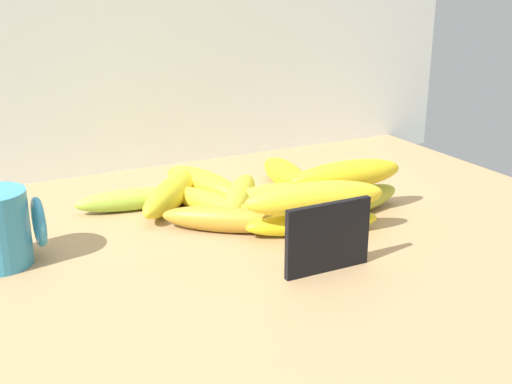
{
  "coord_description": "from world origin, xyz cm",
  "views": [
    {
      "loc": [
        -31.52,
        -69.94,
        36.69
      ],
      "look_at": [
        6.3,
        4.37,
        8.0
      ],
      "focal_mm": 45.94,
      "sensor_mm": 36.0,
      "label": 1
    }
  ],
  "objects_px": {
    "banana_0": "(351,202)",
    "banana_11": "(346,175)",
    "banana_3": "(313,223)",
    "banana_6": "(275,197)",
    "banana_4": "(239,198)",
    "banana_9": "(131,200)",
    "banana_8": "(286,175)",
    "banana_7": "(173,192)",
    "banana_5": "(202,184)",
    "banana_12": "(315,198)",
    "banana_1": "(224,219)",
    "chalkboard_sign": "(327,240)",
    "banana_2": "(214,205)",
    "banana_10": "(303,187)"
  },
  "relations": [
    {
      "from": "banana_4",
      "to": "banana_6",
      "type": "distance_m",
      "value": 0.05
    },
    {
      "from": "banana_4",
      "to": "banana_0",
      "type": "bearing_deg",
      "value": -32.7
    },
    {
      "from": "banana_2",
      "to": "banana_11",
      "type": "relative_size",
      "value": 1.02
    },
    {
      "from": "banana_0",
      "to": "banana_11",
      "type": "height_order",
      "value": "banana_11"
    },
    {
      "from": "banana_3",
      "to": "banana_6",
      "type": "height_order",
      "value": "banana_6"
    },
    {
      "from": "banana_7",
      "to": "banana_8",
      "type": "relative_size",
      "value": 1.27
    },
    {
      "from": "banana_4",
      "to": "banana_9",
      "type": "height_order",
      "value": "banana_4"
    },
    {
      "from": "banana_4",
      "to": "banana_12",
      "type": "height_order",
      "value": "banana_12"
    },
    {
      "from": "banana_5",
      "to": "banana_9",
      "type": "height_order",
      "value": "banana_5"
    },
    {
      "from": "banana_8",
      "to": "chalkboard_sign",
      "type": "bearing_deg",
      "value": -110.49
    },
    {
      "from": "banana_10",
      "to": "banana_11",
      "type": "relative_size",
      "value": 1.06
    },
    {
      "from": "banana_2",
      "to": "banana_12",
      "type": "height_order",
      "value": "banana_12"
    },
    {
      "from": "banana_1",
      "to": "banana_10",
      "type": "height_order",
      "value": "banana_10"
    },
    {
      "from": "banana_8",
      "to": "banana_9",
      "type": "distance_m",
      "value": 0.25
    },
    {
      "from": "banana_0",
      "to": "banana_6",
      "type": "relative_size",
      "value": 1.2
    },
    {
      "from": "banana_6",
      "to": "banana_10",
      "type": "xyz_separation_m",
      "value": [
        0.06,
        0.03,
        -0.0
      ]
    },
    {
      "from": "banana_0",
      "to": "banana_7",
      "type": "relative_size",
      "value": 0.95
    },
    {
      "from": "banana_3",
      "to": "banana_6",
      "type": "xyz_separation_m",
      "value": [
        -0.0,
        0.1,
        0.0
      ]
    },
    {
      "from": "banana_1",
      "to": "banana_12",
      "type": "bearing_deg",
      "value": -35.65
    },
    {
      "from": "banana_0",
      "to": "banana_6",
      "type": "bearing_deg",
      "value": 141.95
    },
    {
      "from": "banana_4",
      "to": "banana_11",
      "type": "bearing_deg",
      "value": -32.18
    },
    {
      "from": "banana_7",
      "to": "banana_8",
      "type": "bearing_deg",
      "value": -1.23
    },
    {
      "from": "banana_1",
      "to": "banana_12",
      "type": "xyz_separation_m",
      "value": [
        0.1,
        -0.07,
        0.04
      ]
    },
    {
      "from": "banana_6",
      "to": "banana_0",
      "type": "bearing_deg",
      "value": -38.05
    },
    {
      "from": "banana_6",
      "to": "chalkboard_sign",
      "type": "bearing_deg",
      "value": -101.75
    },
    {
      "from": "banana_6",
      "to": "banana_8",
      "type": "distance_m",
      "value": 0.1
    },
    {
      "from": "chalkboard_sign",
      "to": "banana_2",
      "type": "xyz_separation_m",
      "value": [
        -0.05,
        0.22,
        -0.02
      ]
    },
    {
      "from": "banana_1",
      "to": "banana_3",
      "type": "xyz_separation_m",
      "value": [
        0.1,
        -0.06,
        -0.0
      ]
    },
    {
      "from": "banana_0",
      "to": "banana_8",
      "type": "relative_size",
      "value": 1.2
    },
    {
      "from": "chalkboard_sign",
      "to": "banana_12",
      "type": "xyz_separation_m",
      "value": [
        0.04,
        0.09,
        0.02
      ]
    },
    {
      "from": "banana_0",
      "to": "banana_11",
      "type": "distance_m",
      "value": 0.04
    },
    {
      "from": "banana_9",
      "to": "banana_10",
      "type": "height_order",
      "value": "banana_10"
    },
    {
      "from": "banana_4",
      "to": "banana_11",
      "type": "height_order",
      "value": "banana_11"
    },
    {
      "from": "banana_9",
      "to": "banana_2",
      "type": "bearing_deg",
      "value": -37.87
    },
    {
      "from": "banana_2",
      "to": "banana_9",
      "type": "bearing_deg",
      "value": 142.13
    },
    {
      "from": "chalkboard_sign",
      "to": "banana_4",
      "type": "xyz_separation_m",
      "value": [
        -0.01,
        0.22,
        -0.02
      ]
    },
    {
      "from": "banana_5",
      "to": "banana_12",
      "type": "height_order",
      "value": "banana_12"
    },
    {
      "from": "banana_2",
      "to": "banana_5",
      "type": "xyz_separation_m",
      "value": [
        0.02,
        0.08,
        0.0
      ]
    },
    {
      "from": "banana_8",
      "to": "banana_7",
      "type": "bearing_deg",
      "value": 178.77
    },
    {
      "from": "banana_4",
      "to": "banana_8",
      "type": "xyz_separation_m",
      "value": [
        0.11,
        0.06,
        0.0
      ]
    },
    {
      "from": "banana_1",
      "to": "banana_5",
      "type": "xyz_separation_m",
      "value": [
        0.03,
        0.14,
        0.0
      ]
    },
    {
      "from": "banana_4",
      "to": "banana_12",
      "type": "distance_m",
      "value": 0.14
    },
    {
      "from": "banana_5",
      "to": "banana_6",
      "type": "height_order",
      "value": "banana_5"
    },
    {
      "from": "chalkboard_sign",
      "to": "banana_0",
      "type": "xyz_separation_m",
      "value": [
        0.13,
        0.14,
        -0.02
      ]
    },
    {
      "from": "banana_3",
      "to": "banana_10",
      "type": "distance_m",
      "value": 0.14
    },
    {
      "from": "banana_3",
      "to": "banana_5",
      "type": "bearing_deg",
      "value": 109.61
    },
    {
      "from": "banana_11",
      "to": "banana_12",
      "type": "distance_m",
      "value": 0.1
    },
    {
      "from": "banana_0",
      "to": "chalkboard_sign",
      "type": "bearing_deg",
      "value": -133.24
    },
    {
      "from": "banana_5",
      "to": "banana_6",
      "type": "bearing_deg",
      "value": -54.52
    },
    {
      "from": "banana_7",
      "to": "banana_12",
      "type": "bearing_deg",
      "value": -57.73
    }
  ]
}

